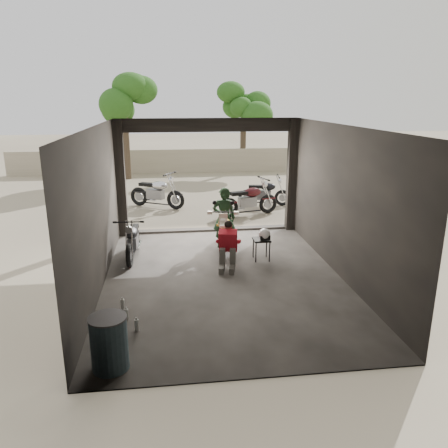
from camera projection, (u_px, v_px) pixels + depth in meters
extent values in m
plane|color=#7A6D56|center=(224.00, 279.00, 9.33)|extent=(80.00, 80.00, 0.00)
cube|color=#2D2B28|center=(224.00, 278.00, 9.33)|extent=(5.00, 7.00, 0.02)
plane|color=black|center=(224.00, 126.00, 8.44)|extent=(7.00, 7.00, 0.00)
cube|color=black|center=(258.00, 271.00, 5.55)|extent=(5.00, 0.02, 3.20)
cube|color=black|center=(98.00, 210.00, 8.58)|extent=(0.02, 7.00, 3.20)
cube|color=black|center=(341.00, 203.00, 9.19)|extent=(0.02, 7.00, 3.20)
cube|color=black|center=(121.00, 179.00, 11.81)|extent=(0.24, 0.24, 3.20)
cube|color=black|center=(292.00, 175.00, 12.40)|extent=(0.24, 0.24, 3.20)
cube|color=black|center=(208.00, 125.00, 11.75)|extent=(5.00, 0.16, 0.36)
cube|color=#2D2B28|center=(208.00, 230.00, 12.65)|extent=(5.00, 0.25, 0.08)
cube|color=gray|center=(189.00, 161.00, 22.50)|extent=(18.00, 0.30, 1.20)
cylinder|color=#382B1E|center=(126.00, 141.00, 20.37)|extent=(0.30, 0.30, 3.58)
ellipsoid|color=#1E4C14|center=(123.00, 91.00, 19.75)|extent=(2.20, 2.20, 3.14)
cylinder|color=#382B1E|center=(243.00, 140.00, 22.57)|extent=(0.30, 0.30, 3.20)
ellipsoid|color=#1E4C14|center=(244.00, 100.00, 22.01)|extent=(2.20, 2.20, 2.80)
imported|color=black|center=(224.00, 218.00, 11.05)|extent=(0.61, 0.44, 1.59)
cube|color=black|center=(262.00, 240.00, 10.25)|extent=(0.39, 0.39, 0.04)
cylinder|color=black|center=(256.00, 253.00, 10.15)|extent=(0.03, 0.03, 0.52)
cylinder|color=black|center=(270.00, 252.00, 10.19)|extent=(0.03, 0.03, 0.52)
cylinder|color=black|center=(253.00, 248.00, 10.46)|extent=(0.03, 0.03, 0.52)
cylinder|color=black|center=(266.00, 247.00, 10.50)|extent=(0.03, 0.03, 0.52)
ellipsoid|color=white|center=(264.00, 234.00, 10.15)|extent=(0.31, 0.33, 0.27)
cylinder|color=#41606E|center=(109.00, 344.00, 6.12)|extent=(0.57, 0.57, 0.81)
cylinder|color=black|center=(304.00, 187.00, 12.94)|extent=(0.08, 0.08, 2.35)
cylinder|color=white|center=(306.00, 155.00, 12.66)|extent=(0.85, 0.03, 0.85)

